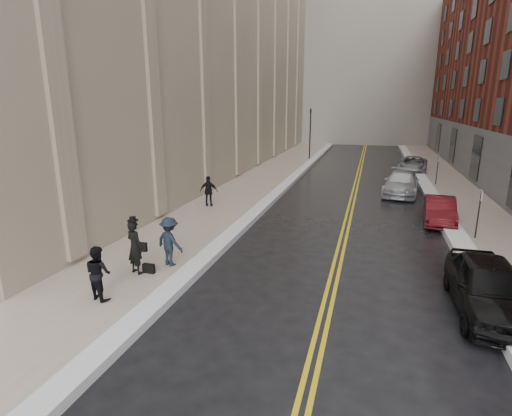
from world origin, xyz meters
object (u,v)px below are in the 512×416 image
Objects in this scene: car_silver_far at (413,165)px; car_black at (489,287)px; pedestrian_a at (98,273)px; pedestrian_b at (170,241)px; car_silver_near at (401,183)px; pedestrian_c at (209,191)px; car_maroon at (440,211)px; pedestrian_main at (135,247)px.

car_black is at bearing -82.79° from car_silver_far.
pedestrian_a is 0.92× the size of pedestrian_b.
car_silver_near is 9.08m from car_silver_far.
car_maroon is at bearing 170.64° from pedestrian_c.
car_silver_near is 2.97× the size of pedestrian_c.
pedestrian_b is (0.78, 2.83, 0.07)m from pedestrian_a.
car_maroon is at bearing -119.65° from pedestrian_b.
car_silver_far is at bearing 88.29° from car_silver_near.
car_black is 9.94m from pedestrian_b.
pedestrian_main reaches higher than pedestrian_b.
car_silver_near is 2.73× the size of pedestrian_main.
car_maroon is 15.27m from car_silver_far.
car_black is at bearing -162.47° from pedestrian_b.
car_black reaches higher than car_maroon.
pedestrian_b is (-8.51, -14.97, 0.30)m from car_silver_near.
pedestrian_c is at bearing -172.78° from car_maroon.
pedestrian_b is 8.34m from pedestrian_c.
car_silver_far is 28.84m from pedestrian_a.
car_black is at bearing -154.98° from pedestrian_main.
car_silver_near reaches higher than car_maroon.
pedestrian_main is at bearing 69.43° from pedestrian_b.
car_silver_near is at bearing -91.75° from car_silver_far.
pedestrian_main is 1.09× the size of pedestrian_c.
car_silver_far is at bearing -91.72° from pedestrian_main.
car_silver_near reaches higher than car_silver_far.
pedestrian_main reaches higher than pedestrian_c.
pedestrian_c is at bearing 144.72° from car_black.
pedestrian_b reaches higher than car_silver_far.
car_black is 2.79× the size of pedestrian_a.
pedestrian_main is at bearing 85.18° from pedestrian_c.
car_maroon is 0.80× the size of car_silver_far.
pedestrian_b reaches higher than car_black.
car_silver_near is at bearing -98.73° from pedestrian_main.
car_silver_near is at bearing 95.35° from car_black.
pedestrian_b is at bearing -112.38° from car_silver_near.
car_black is 15.33m from car_silver_near.
car_maroon is (0.00, 8.96, -0.13)m from car_black.
car_silver_far is 25.92m from pedestrian_b.
pedestrian_main is 1.90m from pedestrian_a.
pedestrian_main is 1.14× the size of pedestrian_a.
car_silver_far is at bearing -138.90° from pedestrian_c.
pedestrian_c is at bearing -139.47° from car_silver_near.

